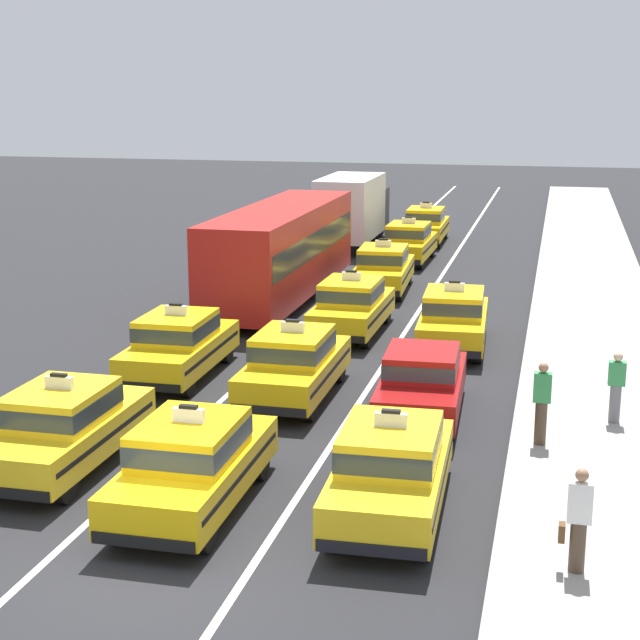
# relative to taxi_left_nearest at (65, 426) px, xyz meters

# --- Properties ---
(ground_plane) EXTENTS (160.00, 160.00, 0.00)m
(ground_plane) POSITION_rel_taxi_left_nearest_xyz_m (3.12, -3.48, -0.88)
(ground_plane) COLOR #232326
(lane_stripe_left_center) EXTENTS (0.14, 80.00, 0.01)m
(lane_stripe_left_center) POSITION_rel_taxi_left_nearest_xyz_m (1.52, 16.52, -0.87)
(lane_stripe_left_center) COLOR silver
(lane_stripe_left_center) RESTS_ON ground
(lane_stripe_center_right) EXTENTS (0.14, 80.00, 0.01)m
(lane_stripe_center_right) POSITION_rel_taxi_left_nearest_xyz_m (4.72, 16.52, -0.87)
(lane_stripe_center_right) COLOR silver
(lane_stripe_center_right) RESTS_ON ground
(sidewalk_curb) EXTENTS (4.00, 90.00, 0.15)m
(sidewalk_curb) POSITION_rel_taxi_left_nearest_xyz_m (10.32, 11.52, -0.80)
(sidewalk_curb) COLOR #9E9993
(sidewalk_curb) RESTS_ON ground
(taxi_left_nearest) EXTENTS (1.84, 4.57, 1.96)m
(taxi_left_nearest) POSITION_rel_taxi_left_nearest_xyz_m (0.00, 0.00, 0.00)
(taxi_left_nearest) COLOR black
(taxi_left_nearest) RESTS_ON ground
(taxi_left_second) EXTENTS (1.91, 4.60, 1.96)m
(taxi_left_second) POSITION_rel_taxi_left_nearest_xyz_m (-0.15, 6.27, 0.00)
(taxi_left_second) COLOR black
(taxi_left_second) RESTS_ON ground
(bus_left_third) EXTENTS (2.53, 11.20, 3.22)m
(bus_left_third) POSITION_rel_taxi_left_nearest_xyz_m (-0.17, 15.93, 0.94)
(bus_left_third) COLOR black
(bus_left_third) RESTS_ON ground
(box_truck_left_fourth) EXTENTS (2.31, 6.96, 3.27)m
(box_truck_left_fourth) POSITION_rel_taxi_left_nearest_xyz_m (-0.12, 27.75, 0.90)
(box_truck_left_fourth) COLOR black
(box_truck_left_fourth) RESTS_ON ground
(taxi_center_nearest) EXTENTS (1.86, 4.58, 1.96)m
(taxi_center_nearest) POSITION_rel_taxi_left_nearest_xyz_m (3.08, -1.19, 0.00)
(taxi_center_nearest) COLOR black
(taxi_center_nearest) RESTS_ON ground
(taxi_center_second) EXTENTS (1.84, 4.57, 1.96)m
(taxi_center_second) POSITION_rel_taxi_left_nearest_xyz_m (3.15, 5.29, 0.00)
(taxi_center_second) COLOR black
(taxi_center_second) RESTS_ON ground
(taxi_center_third) EXTENTS (1.86, 4.58, 1.96)m
(taxi_center_third) POSITION_rel_taxi_left_nearest_xyz_m (3.20, 11.71, 0.00)
(taxi_center_third) COLOR black
(taxi_center_third) RESTS_ON ground
(taxi_center_fourth) EXTENTS (2.02, 4.64, 1.96)m
(taxi_center_fourth) POSITION_rel_taxi_left_nearest_xyz_m (3.02, 17.98, 0.00)
(taxi_center_fourth) COLOR black
(taxi_center_fourth) RESTS_ON ground
(taxi_center_fifth) EXTENTS (1.88, 4.58, 1.96)m
(taxi_center_fifth) POSITION_rel_taxi_left_nearest_xyz_m (3.00, 24.16, 0.00)
(taxi_center_fifth) COLOR black
(taxi_center_fifth) RESTS_ON ground
(taxi_center_sixth) EXTENTS (1.89, 4.59, 1.96)m
(taxi_center_sixth) POSITION_rel_taxi_left_nearest_xyz_m (2.98, 29.56, 0.00)
(taxi_center_sixth) COLOR black
(taxi_center_sixth) RESTS_ON ground
(taxi_right_nearest) EXTENTS (1.97, 4.62, 1.96)m
(taxi_right_nearest) POSITION_rel_taxi_left_nearest_xyz_m (6.48, -0.61, 0.00)
(taxi_right_nearest) COLOR black
(taxi_right_nearest) RESTS_ON ground
(sedan_right_second) EXTENTS (1.95, 4.38, 1.58)m
(sedan_right_second) POSITION_rel_taxi_left_nearest_xyz_m (6.28, 4.68, -0.03)
(sedan_right_second) COLOR black
(sedan_right_second) RESTS_ON ground
(taxi_right_third) EXTENTS (2.03, 4.64, 1.96)m
(taxi_right_third) POSITION_rel_taxi_left_nearest_xyz_m (6.32, 10.84, 0.00)
(taxi_right_third) COLOR black
(taxi_right_third) RESTS_ON ground
(pedestrian_near_crosswalk) EXTENTS (0.47, 0.24, 1.64)m
(pedestrian_near_crosswalk) POSITION_rel_taxi_left_nearest_xyz_m (9.58, -2.21, 0.09)
(pedestrian_near_crosswalk) COLOR #473828
(pedestrian_near_crosswalk) RESTS_ON sidewalk_curb
(pedestrian_mid_block) EXTENTS (0.36, 0.24, 1.57)m
(pedestrian_mid_block) POSITION_rel_taxi_left_nearest_xyz_m (10.45, 4.91, 0.06)
(pedestrian_mid_block) COLOR slate
(pedestrian_mid_block) RESTS_ON sidewalk_curb
(pedestrian_by_storefront) EXTENTS (0.36, 0.24, 1.72)m
(pedestrian_by_storefront) POSITION_rel_taxi_left_nearest_xyz_m (8.92, 3.16, 0.14)
(pedestrian_by_storefront) COLOR #473828
(pedestrian_by_storefront) RESTS_ON sidewalk_curb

